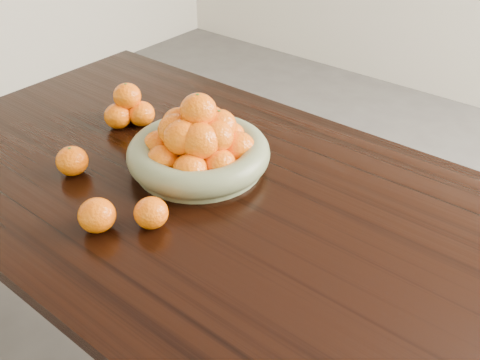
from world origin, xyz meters
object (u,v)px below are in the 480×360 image
Objects in this scene: dining_table at (243,231)px; fruit_bowl at (198,145)px; loose_orange_0 at (72,161)px; orange_pyramid at (129,108)px.

dining_table is 0.25m from fruit_bowl.
fruit_bowl reaches higher than loose_orange_0.
loose_orange_0 is (-0.43, -0.18, 0.13)m from dining_table.
orange_pyramid is at bearing 171.58° from fruit_bowl.
loose_orange_0 is (0.10, -0.28, -0.01)m from orange_pyramid.
dining_table is at bearing 22.67° from loose_orange_0.
fruit_bowl is at bearing 44.79° from loose_orange_0.
fruit_bowl is at bearing -8.42° from orange_pyramid.
dining_table is at bearing -15.21° from fruit_bowl.
orange_pyramid is 1.81× the size of loose_orange_0.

